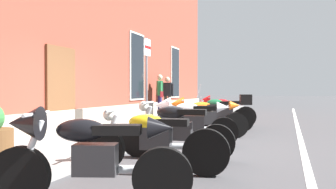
{
  "coord_description": "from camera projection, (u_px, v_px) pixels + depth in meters",
  "views": [
    {
      "loc": [
        -7.05,
        -2.92,
        1.2
      ],
      "look_at": [
        1.32,
        0.08,
        1.09
      ],
      "focal_mm": 36.1,
      "sensor_mm": 36.0,
      "label": 1
    }
  ],
  "objects": [
    {
      "name": "motorcycle_white_sport",
      "position": [
        188.0,
        119.0,
        7.37
      ],
      "size": [
        0.71,
        1.98,
        1.06
      ],
      "color": "black",
      "rests_on": "ground_plane"
    },
    {
      "name": "motorcycle_yellow_naked",
      "position": [
        151.0,
        141.0,
        4.88
      ],
      "size": [
        0.63,
        2.21,
        0.93
      ],
      "color": "black",
      "rests_on": "ground_plane"
    },
    {
      "name": "motorcycle_green_touring",
      "position": [
        222.0,
        112.0,
        9.85
      ],
      "size": [
        0.84,
        2.0,
        1.37
      ],
      "color": "black",
      "rests_on": "ground_plane"
    },
    {
      "name": "lane_stripe",
      "position": [
        304.0,
        152.0,
        6.56
      ],
      "size": [
        33.06,
        0.12,
        0.01
      ],
      "primitive_type": "cube",
      "color": "silver",
      "rests_on": "ground_plane"
    },
    {
      "name": "motorcycle_black_sport",
      "position": [
        83.0,
        152.0,
        3.48
      ],
      "size": [
        0.85,
        2.04,
        1.04
      ],
      "color": "black",
      "rests_on": "ground_plane"
    },
    {
      "name": "parking_sign",
      "position": [
        147.0,
        71.0,
        8.85
      ],
      "size": [
        0.36,
        0.07,
        2.44
      ],
      "color": "#4C4C51",
      "rests_on": "sidewalk"
    },
    {
      "name": "motorcycle_black_naked",
      "position": [
        175.0,
        131.0,
        5.93
      ],
      "size": [
        0.62,
        2.04,
        1.01
      ],
      "color": "black",
      "rests_on": "ground_plane"
    },
    {
      "name": "motorcycle_orange_sport",
      "position": [
        202.0,
        116.0,
        8.52
      ],
      "size": [
        0.95,
        2.08,
        1.04
      ],
      "color": "black",
      "rests_on": "ground_plane"
    },
    {
      "name": "pedestrian_dark_jacket",
      "position": [
        167.0,
        94.0,
        14.65
      ],
      "size": [
        0.22,
        0.66,
        1.65
      ],
      "color": "#38332D",
      "rests_on": "sidewalk"
    },
    {
      "name": "sidewalk",
      "position": [
        103.0,
        138.0,
        8.05
      ],
      "size": [
        33.06,
        2.48,
        0.14
      ],
      "primitive_type": "cube",
      "color": "slate",
      "rests_on": "ground_plane"
    },
    {
      "name": "pedestrian_striped_shirt",
      "position": [
        160.0,
        93.0,
        13.86
      ],
      "size": [
        0.58,
        0.45,
        1.71
      ],
      "color": "#1E1E4C",
      "rests_on": "sidewalk"
    },
    {
      "name": "motorcycle_red_sport",
      "position": [
        222.0,
        110.0,
        11.11
      ],
      "size": [
        0.83,
        2.02,
        1.04
      ],
      "color": "black",
      "rests_on": "ground_plane"
    },
    {
      "name": "ground_plane",
      "position": [
        151.0,
        143.0,
        7.64
      ],
      "size": [
        140.0,
        140.0,
        0.0
      ],
      "primitive_type": "plane",
      "color": "#38383A"
    }
  ]
}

